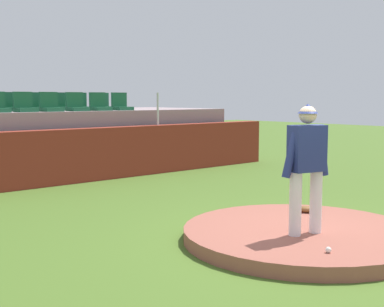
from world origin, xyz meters
The scene contains 18 objects.
ground_plane centered at (0.00, 0.00, 0.00)m, with size 60.00×60.00×0.00m, color #466622.
pitchers_mound centered at (0.00, 0.00, 0.09)m, with size 3.45×3.45×0.19m, color #975344.
pitcher centered at (-0.21, -0.21, 1.24)m, with size 0.78×0.38×1.81m.
baseball centered at (-0.73, -0.93, 0.23)m, with size 0.07×0.07×0.07m, color white.
fielding_glove centered at (0.94, 0.58, 0.24)m, with size 0.30×0.20×0.11m, color brown.
brick_barrier centered at (0.00, 6.91, 0.66)m, with size 13.39×0.40×1.33m, color maroon.
fence_post_right centered at (2.69, 6.91, 1.78)m, with size 0.06×0.06×0.90m, color silver.
bleacher_platform centered at (0.00, 9.34, 0.87)m, with size 11.51×3.91×1.73m, color gray.
stadium_chair_2 centered at (-0.70, 7.90, 1.89)m, with size 0.48×0.44×0.50m.
stadium_chair_3 centered at (-0.03, 7.88, 1.89)m, with size 0.48×0.44×0.50m.
stadium_chair_4 centered at (0.72, 7.89, 1.89)m, with size 0.48×0.44×0.50m.
stadium_chair_5 centered at (1.42, 7.89, 1.89)m, with size 0.48×0.44×0.50m.
stadium_chair_6 centered at (2.13, 7.88, 1.89)m, with size 0.48×0.44×0.50m.
stadium_chair_9 centered at (-0.73, 8.81, 1.89)m, with size 0.48×0.44×0.50m.
stadium_chair_10 centered at (0.02, 8.79, 1.89)m, with size 0.48×0.44×0.50m.
stadium_chair_11 centered at (0.70, 8.80, 1.89)m, with size 0.48×0.44×0.50m.
stadium_chair_12 centered at (1.37, 8.84, 1.89)m, with size 0.48×0.44×0.50m.
stadium_chair_13 centered at (2.12, 8.84, 1.89)m, with size 0.48×0.44×0.50m.
Camera 1 is at (-6.02, -4.43, 2.07)m, focal length 48.14 mm.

